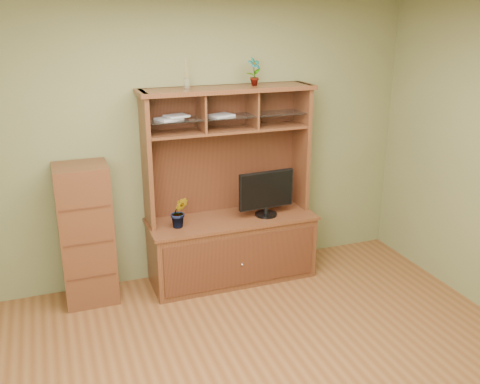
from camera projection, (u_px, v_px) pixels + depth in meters
room at (275, 213)px, 3.37m from camera, size 4.54×4.04×2.74m
media_hutch at (231, 229)px, 5.27m from camera, size 1.66×0.61×1.90m
monitor at (266, 193)px, 5.19m from camera, size 0.57×0.22×0.45m
orchid_plant at (179, 212)px, 4.93m from camera, size 0.19×0.16×0.30m
top_plant at (254, 72)px, 4.94m from camera, size 0.16×0.13×0.26m
reed_diffuser at (187, 77)px, 4.74m from camera, size 0.05×0.05×0.27m
magazines at (189, 117)px, 4.85m from camera, size 0.75×0.23×0.04m
side_cabinet at (86, 234)px, 4.82m from camera, size 0.46×0.42×1.30m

